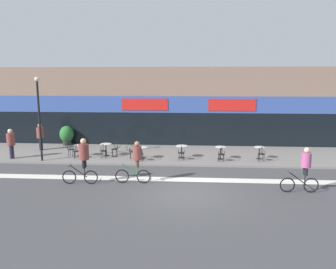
{
  "coord_description": "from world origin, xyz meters",
  "views": [
    {
      "loc": [
        0.15,
        -13.65,
        4.94
      ],
      "look_at": [
        -1.12,
        5.19,
        1.73
      ],
      "focal_mm": 35.0,
      "sensor_mm": 36.0,
      "label": 1
    }
  ],
  "objects_px": {
    "bistro_table_4": "(220,150)",
    "cafe_chair_2_side": "(131,150)",
    "cyclist_2": "(304,167)",
    "cafe_chair_0_side": "(70,148)",
    "bistro_table_2": "(142,151)",
    "cafe_chair_4_near": "(221,153)",
    "lamp_post": "(39,113)",
    "bistro_table_0": "(80,148)",
    "cafe_chair_0_near": "(77,150)",
    "cafe_chair_1_near": "(103,150)",
    "bistro_table_3": "(182,149)",
    "cafe_chair_1_side": "(116,148)",
    "cyclist_1": "(136,159)",
    "cafe_chair_5_near": "(262,153)",
    "cyclist_0": "(83,157)",
    "bistro_table_5": "(259,150)",
    "planter_pot": "(67,135)",
    "cafe_chair_2_near": "(140,153)",
    "cafe_chair_3_near": "(181,152)",
    "pedestrian_far_end": "(11,141)",
    "pedestrian_near_end": "(40,134)",
    "bistro_table_1": "(106,147)"
  },
  "relations": [
    {
      "from": "cafe_chair_0_near",
      "to": "cyclist_0",
      "type": "relative_size",
      "value": 0.41
    },
    {
      "from": "bistro_table_5",
      "to": "cafe_chair_3_near",
      "type": "relative_size",
      "value": 0.84
    },
    {
      "from": "cyclist_0",
      "to": "cafe_chair_1_near",
      "type": "bearing_deg",
      "value": -89.8
    },
    {
      "from": "cafe_chair_1_near",
      "to": "bistro_table_0",
      "type": "bearing_deg",
      "value": 78.03
    },
    {
      "from": "lamp_post",
      "to": "cyclist_2",
      "type": "xyz_separation_m",
      "value": [
        13.82,
        -4.33,
        -1.82
      ]
    },
    {
      "from": "cafe_chair_3_near",
      "to": "cyclist_1",
      "type": "height_order",
      "value": "cyclist_1"
    },
    {
      "from": "lamp_post",
      "to": "pedestrian_near_end",
      "type": "bearing_deg",
      "value": 115.59
    },
    {
      "from": "cafe_chair_4_near",
      "to": "pedestrian_far_end",
      "type": "relative_size",
      "value": 0.49
    },
    {
      "from": "cafe_chair_0_side",
      "to": "cafe_chair_2_near",
      "type": "height_order",
      "value": "same"
    },
    {
      "from": "bistro_table_2",
      "to": "lamp_post",
      "type": "distance_m",
      "value": 6.4
    },
    {
      "from": "cafe_chair_1_side",
      "to": "cyclist_2",
      "type": "xyz_separation_m",
      "value": [
        9.67,
        -5.81,
        0.53
      ]
    },
    {
      "from": "cafe_chair_1_near",
      "to": "cafe_chair_3_near",
      "type": "xyz_separation_m",
      "value": [
        4.81,
        -0.22,
        0.0
      ]
    },
    {
      "from": "cafe_chair_1_near",
      "to": "cafe_chair_4_near",
      "type": "distance_m",
      "value": 7.18
    },
    {
      "from": "cafe_chair_0_near",
      "to": "cafe_chair_2_side",
      "type": "distance_m",
      "value": 3.36
    },
    {
      "from": "bistro_table_0",
      "to": "cyclist_2",
      "type": "distance_m",
      "value": 13.17
    },
    {
      "from": "bistro_table_3",
      "to": "cafe_chair_3_near",
      "type": "distance_m",
      "value": 0.63
    },
    {
      "from": "cafe_chair_3_near",
      "to": "pedestrian_far_end",
      "type": "relative_size",
      "value": 0.49
    },
    {
      "from": "cyclist_2",
      "to": "cafe_chair_0_side",
      "type": "bearing_deg",
      "value": -25.46
    },
    {
      "from": "bistro_table_0",
      "to": "bistro_table_4",
      "type": "height_order",
      "value": "bistro_table_4"
    },
    {
      "from": "bistro_table_4",
      "to": "cafe_chair_5_near",
      "type": "height_order",
      "value": "cafe_chair_5_near"
    },
    {
      "from": "cafe_chair_3_near",
      "to": "cyclist_0",
      "type": "bearing_deg",
      "value": 134.18
    },
    {
      "from": "bistro_table_0",
      "to": "cafe_chair_0_side",
      "type": "height_order",
      "value": "cafe_chair_0_side"
    },
    {
      "from": "cyclist_2",
      "to": "lamp_post",
      "type": "bearing_deg",
      "value": -18.86
    },
    {
      "from": "bistro_table_1",
      "to": "lamp_post",
      "type": "relative_size",
      "value": 0.16
    },
    {
      "from": "cafe_chair_0_near",
      "to": "cafe_chair_1_near",
      "type": "xyz_separation_m",
      "value": [
        1.61,
        0.22,
        0.0
      ]
    },
    {
      "from": "lamp_post",
      "to": "pedestrian_far_end",
      "type": "xyz_separation_m",
      "value": [
        -2.07,
        0.38,
        -1.78
      ]
    },
    {
      "from": "bistro_table_2",
      "to": "cyclist_1",
      "type": "height_order",
      "value": "cyclist_1"
    },
    {
      "from": "cafe_chair_3_near",
      "to": "cyclist_0",
      "type": "relative_size",
      "value": 0.41
    },
    {
      "from": "cafe_chair_1_near",
      "to": "cafe_chair_5_near",
      "type": "bearing_deg",
      "value": -88.93
    },
    {
      "from": "cafe_chair_0_near",
      "to": "cafe_chair_2_side",
      "type": "relative_size",
      "value": 1.0
    },
    {
      "from": "cafe_chair_2_side",
      "to": "cafe_chair_4_near",
      "type": "relative_size",
      "value": 1.0
    },
    {
      "from": "cafe_chair_0_near",
      "to": "cafe_chair_0_side",
      "type": "relative_size",
      "value": 1.0
    },
    {
      "from": "bistro_table_1",
      "to": "bistro_table_3",
      "type": "xyz_separation_m",
      "value": [
        4.8,
        -0.22,
        -0.01
      ]
    },
    {
      "from": "cafe_chair_1_near",
      "to": "cyclist_2",
      "type": "bearing_deg",
      "value": -114.48
    },
    {
      "from": "bistro_table_4",
      "to": "cafe_chair_2_side",
      "type": "bearing_deg",
      "value": -177.68
    },
    {
      "from": "bistro_table_0",
      "to": "lamp_post",
      "type": "bearing_deg",
      "value": -146.62
    },
    {
      "from": "bistro_table_2",
      "to": "cyclist_0",
      "type": "height_order",
      "value": "cyclist_0"
    },
    {
      "from": "bistro_table_0",
      "to": "cafe_chair_0_side",
      "type": "xyz_separation_m",
      "value": [
        -0.63,
        0.0,
        0.0
      ]
    },
    {
      "from": "planter_pot",
      "to": "cyclist_2",
      "type": "distance_m",
      "value": 16.69
    },
    {
      "from": "bistro_table_5",
      "to": "cafe_chair_0_near",
      "type": "bearing_deg",
      "value": -176.62
    },
    {
      "from": "cafe_chair_2_side",
      "to": "cafe_chair_5_near",
      "type": "bearing_deg",
      "value": -8.2
    },
    {
      "from": "bistro_table_3",
      "to": "planter_pot",
      "type": "bearing_deg",
      "value": 158.26
    },
    {
      "from": "bistro_table_2",
      "to": "cafe_chair_2_near",
      "type": "relative_size",
      "value": 0.8
    },
    {
      "from": "bistro_table_4",
      "to": "bistro_table_3",
      "type": "bearing_deg",
      "value": 175.14
    },
    {
      "from": "cafe_chair_1_side",
      "to": "cyclist_1",
      "type": "height_order",
      "value": "cyclist_1"
    },
    {
      "from": "cafe_chair_1_near",
      "to": "cafe_chair_5_near",
      "type": "height_order",
      "value": "same"
    },
    {
      "from": "bistro_table_1",
      "to": "cafe_chair_2_side",
      "type": "xyz_separation_m",
      "value": [
        1.74,
        -0.64,
        -0.04
      ]
    },
    {
      "from": "bistro_table_2",
      "to": "cafe_chair_4_near",
      "type": "height_order",
      "value": "cafe_chair_4_near"
    },
    {
      "from": "pedestrian_near_end",
      "to": "cafe_chair_1_near",
      "type": "bearing_deg",
      "value": -24.9
    },
    {
      "from": "bistro_table_1",
      "to": "cafe_chair_2_near",
      "type": "bearing_deg",
      "value": -27.99
    }
  ]
}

